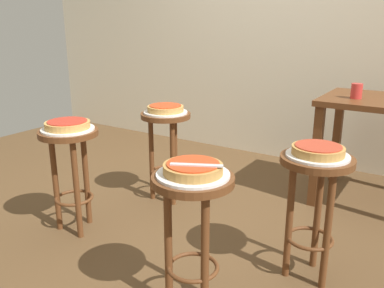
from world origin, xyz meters
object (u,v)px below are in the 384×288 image
at_px(serving_plate_middle, 68,129).
at_px(pizza_rear, 166,108).
at_px(pizza_foreground, 193,168).
at_px(stool_middle, 71,158).
at_px(pizza_leftside, 318,150).
at_px(serving_plate_rear, 166,112).
at_px(stool_leftside, 314,191).
at_px(pizza_middle, 68,125).
at_px(serving_plate_foreground, 193,175).
at_px(cup_near_edge, 357,91).
at_px(stool_foreground, 193,214).
at_px(stool_rear, 166,137).
at_px(serving_plate_leftside, 318,156).
at_px(pizza_server_knife, 197,165).

relative_size(serving_plate_middle, pizza_rear, 1.23).
relative_size(pizza_foreground, stool_middle, 0.38).
xyz_separation_m(pizza_leftside, serving_plate_rear, (-1.20, 0.39, -0.03)).
height_order(serving_plate_middle, stool_leftside, serving_plate_middle).
bearing_deg(serving_plate_middle, pizza_middle, 0.00).
bearing_deg(pizza_middle, pizza_rear, 73.13).
height_order(serving_plate_foreground, stool_middle, serving_plate_foreground).
relative_size(pizza_rear, cup_near_edge, 2.46).
bearing_deg(serving_plate_middle, serving_plate_foreground, -12.36).
height_order(stool_foreground, pizza_foreground, pizza_foreground).
xyz_separation_m(serving_plate_foreground, serving_plate_middle, (-1.04, 0.23, 0.00)).
distance_m(pizza_middle, pizza_rear, 0.73).
relative_size(pizza_foreground, stool_rear, 0.38).
xyz_separation_m(stool_foreground, stool_rear, (-0.83, 0.93, 0.00)).
height_order(stool_leftside, pizza_rear, pizza_rear).
bearing_deg(pizza_rear, pizza_middle, -106.87).
bearing_deg(pizza_middle, stool_leftside, 12.47).
xyz_separation_m(stool_foreground, serving_plate_leftside, (0.37, 0.54, 0.19)).
xyz_separation_m(pizza_middle, pizza_rear, (0.21, 0.70, 0.00)).
xyz_separation_m(stool_foreground, cup_near_edge, (0.31, 1.61, 0.35)).
relative_size(serving_plate_middle, stool_rear, 0.48).
xyz_separation_m(pizza_foreground, serving_plate_leftside, (0.37, 0.54, -0.03)).
bearing_deg(serving_plate_rear, cup_near_edge, 30.89).
bearing_deg(serving_plate_rear, serving_plate_leftside, -17.99).
height_order(stool_foreground, stool_rear, same).
bearing_deg(pizza_server_knife, cup_near_edge, 54.39).
height_order(stool_foreground, stool_middle, same).
distance_m(serving_plate_foreground, serving_plate_middle, 1.07).
xyz_separation_m(stool_leftside, pizza_rear, (-1.20, 0.39, 0.21)).
height_order(pizza_middle, pizza_server_knife, pizza_server_knife).
height_order(stool_foreground, cup_near_edge, cup_near_edge).
relative_size(serving_plate_leftside, pizza_rear, 1.18).
bearing_deg(serving_plate_leftside, pizza_foreground, -124.31).
height_order(serving_plate_foreground, serving_plate_middle, same).
relative_size(serving_plate_foreground, pizza_server_knife, 1.43).
bearing_deg(stool_foreground, cup_near_edge, 79.06).
bearing_deg(pizza_leftside, serving_plate_rear, 162.01).
distance_m(pizza_leftside, stool_rear, 1.28).
relative_size(serving_plate_foreground, pizza_leftside, 1.26).
height_order(pizza_middle, pizza_leftside, same).
bearing_deg(pizza_middle, serving_plate_rear, 73.13).
relative_size(pizza_foreground, stool_leftside, 0.38).
distance_m(pizza_foreground, serving_plate_middle, 1.07).
relative_size(stool_foreground, pizza_foreground, 2.61).
bearing_deg(pizza_server_knife, stool_rear, 106.32).
bearing_deg(pizza_server_knife, pizza_leftside, 33.02).
distance_m(stool_foreground, pizza_rear, 1.26).
bearing_deg(serving_plate_leftside, stool_middle, -167.53).
bearing_deg(serving_plate_middle, stool_middle, 135.00).
distance_m(stool_middle, cup_near_edge, 1.97).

